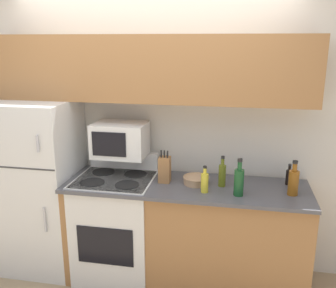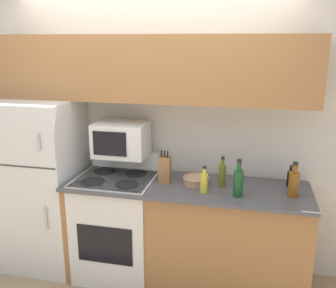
{
  "view_description": "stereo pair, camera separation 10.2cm",
  "coord_description": "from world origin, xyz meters",
  "px_view_note": "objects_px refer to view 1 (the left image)",
  "views": [
    {
      "loc": [
        0.77,
        -2.63,
        2.09
      ],
      "look_at": [
        0.21,
        0.27,
        1.28
      ],
      "focal_mm": 40.0,
      "sensor_mm": 36.0,
      "label": 1
    },
    {
      "loc": [
        0.87,
        -2.61,
        2.09
      ],
      "look_at": [
        0.21,
        0.27,
        1.28
      ],
      "focal_mm": 40.0,
      "sensor_mm": 36.0,
      "label": 2
    }
  ],
  "objects_px": {
    "bottle_cooking_spray": "(205,182)",
    "bowl": "(196,180)",
    "bottle_olive_oil": "(222,174)",
    "refrigerator": "(38,186)",
    "bottle_wine_green": "(239,181)",
    "microwave": "(120,140)",
    "bottle_whiskey": "(293,182)",
    "bottle_soy_sauce": "(289,177)",
    "knife_block": "(165,169)",
    "stove": "(117,225)"
  },
  "relations": [
    {
      "from": "bottle_whiskey",
      "to": "bottle_soy_sauce",
      "type": "distance_m",
      "value": 0.22
    },
    {
      "from": "microwave",
      "to": "knife_block",
      "type": "height_order",
      "value": "microwave"
    },
    {
      "from": "microwave",
      "to": "bowl",
      "type": "bearing_deg",
      "value": -8.2
    },
    {
      "from": "knife_block",
      "to": "bottle_whiskey",
      "type": "height_order",
      "value": "knife_block"
    },
    {
      "from": "bottle_olive_oil",
      "to": "stove",
      "type": "bearing_deg",
      "value": -178.83
    },
    {
      "from": "microwave",
      "to": "bottle_soy_sauce",
      "type": "relative_size",
      "value": 2.58
    },
    {
      "from": "refrigerator",
      "to": "bottle_wine_green",
      "type": "distance_m",
      "value": 1.84
    },
    {
      "from": "microwave",
      "to": "knife_block",
      "type": "xyz_separation_m",
      "value": [
        0.42,
        -0.1,
        -0.21
      ]
    },
    {
      "from": "bowl",
      "to": "bottle_cooking_spray",
      "type": "bearing_deg",
      "value": -62.34
    },
    {
      "from": "knife_block",
      "to": "bottle_wine_green",
      "type": "xyz_separation_m",
      "value": [
        0.62,
        -0.18,
        0.0
      ]
    },
    {
      "from": "bowl",
      "to": "bottle_wine_green",
      "type": "xyz_separation_m",
      "value": [
        0.35,
        -0.18,
        0.08
      ]
    },
    {
      "from": "bottle_olive_oil",
      "to": "bottle_cooking_spray",
      "type": "xyz_separation_m",
      "value": [
        -0.13,
        -0.16,
        -0.02
      ]
    },
    {
      "from": "bottle_soy_sauce",
      "to": "bottle_olive_oil",
      "type": "bearing_deg",
      "value": -165.57
    },
    {
      "from": "bottle_wine_green",
      "to": "bottle_cooking_spray",
      "type": "bearing_deg",
      "value": 177.06
    },
    {
      "from": "refrigerator",
      "to": "bowl",
      "type": "height_order",
      "value": "refrigerator"
    },
    {
      "from": "refrigerator",
      "to": "bottle_cooking_spray",
      "type": "height_order",
      "value": "refrigerator"
    },
    {
      "from": "bottle_cooking_spray",
      "to": "bottle_soy_sauce",
      "type": "bearing_deg",
      "value": 23.63
    },
    {
      "from": "bottle_olive_oil",
      "to": "bottle_wine_green",
      "type": "distance_m",
      "value": 0.22
    },
    {
      "from": "bottle_whiskey",
      "to": "bowl",
      "type": "bearing_deg",
      "value": 173.46
    },
    {
      "from": "refrigerator",
      "to": "bottle_olive_oil",
      "type": "distance_m",
      "value": 1.7
    },
    {
      "from": "stove",
      "to": "bottle_olive_oil",
      "type": "distance_m",
      "value": 1.07
    },
    {
      "from": "refrigerator",
      "to": "knife_block",
      "type": "xyz_separation_m",
      "value": [
        1.2,
        -0.0,
        0.24
      ]
    },
    {
      "from": "bottle_cooking_spray",
      "to": "bowl",
      "type": "bearing_deg",
      "value": 117.66
    },
    {
      "from": "bottle_wine_green",
      "to": "microwave",
      "type": "bearing_deg",
      "value": 165.03
    },
    {
      "from": "microwave",
      "to": "bottle_whiskey",
      "type": "distance_m",
      "value": 1.49
    },
    {
      "from": "refrigerator",
      "to": "bottle_olive_oil",
      "type": "xyz_separation_m",
      "value": [
        1.68,
        -0.01,
        0.23
      ]
    },
    {
      "from": "bottle_soy_sauce",
      "to": "bottle_wine_green",
      "type": "bearing_deg",
      "value": -142.96
    },
    {
      "from": "bottle_olive_oil",
      "to": "bottle_cooking_spray",
      "type": "distance_m",
      "value": 0.2
    },
    {
      "from": "microwave",
      "to": "bowl",
      "type": "height_order",
      "value": "microwave"
    },
    {
      "from": "refrigerator",
      "to": "knife_block",
      "type": "relative_size",
      "value": 5.65
    },
    {
      "from": "knife_block",
      "to": "bottle_wine_green",
      "type": "distance_m",
      "value": 0.65
    },
    {
      "from": "bowl",
      "to": "bottle_wine_green",
      "type": "height_order",
      "value": "bottle_wine_green"
    },
    {
      "from": "bottle_wine_green",
      "to": "bottle_soy_sauce",
      "type": "distance_m",
      "value": 0.52
    },
    {
      "from": "stove",
      "to": "bottle_wine_green",
      "type": "relative_size",
      "value": 3.65
    },
    {
      "from": "bottle_cooking_spray",
      "to": "stove",
      "type": "bearing_deg",
      "value": 170.25
    },
    {
      "from": "bottle_cooking_spray",
      "to": "bottle_soy_sauce",
      "type": "xyz_separation_m",
      "value": [
        0.68,
        0.3,
        -0.02
      ]
    },
    {
      "from": "bowl",
      "to": "bottle_soy_sauce",
      "type": "relative_size",
      "value": 1.23
    },
    {
      "from": "microwave",
      "to": "bottle_whiskey",
      "type": "relative_size",
      "value": 1.66
    },
    {
      "from": "knife_block",
      "to": "bottle_wine_green",
      "type": "bearing_deg",
      "value": -15.79
    },
    {
      "from": "stove",
      "to": "bottle_wine_green",
      "type": "xyz_separation_m",
      "value": [
        1.06,
        -0.15,
        0.56
      ]
    },
    {
      "from": "bottle_wine_green",
      "to": "bottle_whiskey",
      "type": "bearing_deg",
      "value": 12.34
    },
    {
      "from": "refrigerator",
      "to": "microwave",
      "type": "bearing_deg",
      "value": 7.56
    },
    {
      "from": "knife_block",
      "to": "bottle_olive_oil",
      "type": "distance_m",
      "value": 0.49
    },
    {
      "from": "bowl",
      "to": "bottle_olive_oil",
      "type": "xyz_separation_m",
      "value": [
        0.22,
        -0.01,
        0.07
      ]
    },
    {
      "from": "bottle_cooking_spray",
      "to": "bottle_whiskey",
      "type": "relative_size",
      "value": 0.79
    },
    {
      "from": "bottle_olive_oil",
      "to": "bottle_soy_sauce",
      "type": "xyz_separation_m",
      "value": [
        0.55,
        0.14,
        -0.03
      ]
    },
    {
      "from": "bottle_whiskey",
      "to": "bottle_wine_green",
      "type": "height_order",
      "value": "bottle_wine_green"
    },
    {
      "from": "microwave",
      "to": "bottle_wine_green",
      "type": "height_order",
      "value": "microwave"
    },
    {
      "from": "bottle_whiskey",
      "to": "bottle_soy_sauce",
      "type": "bearing_deg",
      "value": 91.64
    },
    {
      "from": "bottle_olive_oil",
      "to": "bottle_whiskey",
      "type": "xyz_separation_m",
      "value": [
        0.55,
        -0.08,
        0.01
      ]
    }
  ]
}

